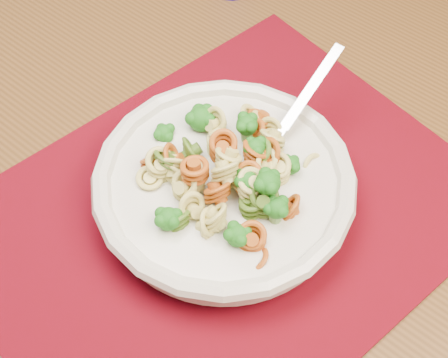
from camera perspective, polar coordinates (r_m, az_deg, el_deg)
dining_table at (r=0.77m, az=-2.75°, el=-0.87°), size 1.68×1.30×0.70m
placemat at (r=0.65m, az=0.06°, el=-3.20°), size 0.53×0.43×0.00m
pasta_bowl at (r=0.63m, az=0.00°, el=-0.51°), size 0.27×0.27×0.05m
pasta_broccoli_heap at (r=0.62m, az=-0.00°, el=0.32°), size 0.23×0.23×0.06m
fork at (r=0.64m, az=4.25°, el=2.83°), size 0.18×0.08×0.08m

